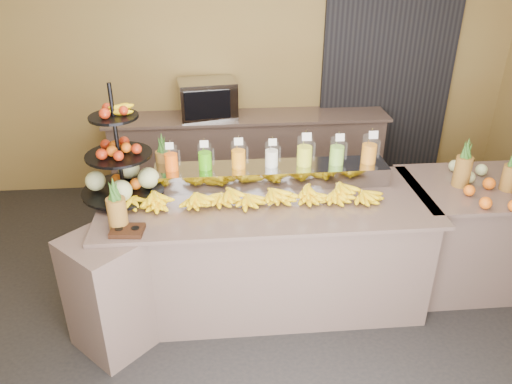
{
  "coord_description": "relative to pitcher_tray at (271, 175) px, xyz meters",
  "views": [
    {
      "loc": [
        -0.37,
        -2.98,
        2.73
      ],
      "look_at": [
        -0.08,
        0.3,
        1.0
      ],
      "focal_mm": 35.0,
      "sensor_mm": 36.0,
      "label": 1
    }
  ],
  "objects": [
    {
      "name": "banana_heap",
      "position": [
        -0.2,
        -0.3,
        -0.01
      ],
      "size": [
        1.94,
        0.18,
        0.16
      ],
      "color": "yellow",
      "rests_on": "buffet_counter"
    },
    {
      "name": "pineapple_left_b",
      "position": [
        -0.86,
        0.18,
        0.07
      ],
      "size": [
        0.13,
        0.13,
        0.39
      ],
      "rotation": [
        0.0,
        0.0,
        -0.38
      ],
      "color": "brown",
      "rests_on": "buffet_counter"
    },
    {
      "name": "pineapple_left_a",
      "position": [
        -1.11,
        -0.58,
        0.07
      ],
      "size": [
        0.13,
        0.13,
        0.38
      ],
      "rotation": [
        0.0,
        0.0,
        0.13
      ],
      "color": "brown",
      "rests_on": "buffet_counter"
    },
    {
      "name": "ground",
      "position": [
        -0.07,
        -0.58,
        -1.01
      ],
      "size": [
        6.0,
        6.0,
        0.0
      ],
      "primitive_type": "plane",
      "color": "black",
      "rests_on": "ground"
    },
    {
      "name": "juice_pitcher_milk",
      "position": [
        -0.0,
        -0.0,
        0.16
      ],
      "size": [
        0.11,
        0.11,
        0.26
      ],
      "color": "silver",
      "rests_on": "pitcher_tray"
    },
    {
      "name": "juice_pitcher_lime",
      "position": [
        0.52,
        -0.0,
        0.17
      ],
      "size": [
        0.12,
        0.12,
        0.29
      ],
      "color": "silver",
      "rests_on": "pitcher_tray"
    },
    {
      "name": "room_envelope",
      "position": [
        0.12,
        0.21,
        0.87
      ],
      "size": [
        6.04,
        5.02,
        2.82
      ],
      "color": "olive",
      "rests_on": "ground"
    },
    {
      "name": "condiment_caddy",
      "position": [
        -1.05,
        -0.65,
        -0.06
      ],
      "size": [
        0.23,
        0.18,
        0.03
      ],
      "primitive_type": "cube",
      "rotation": [
        0.0,
        0.0,
        -0.1
      ],
      "color": "black",
      "rests_on": "buffet_counter"
    },
    {
      "name": "pitcher_tray",
      "position": [
        0.0,
        0.0,
        0.0
      ],
      "size": [
        1.85,
        0.3,
        0.15
      ],
      "primitive_type": "cube",
      "color": "gray",
      "rests_on": "buffet_counter"
    },
    {
      "name": "juice_pitcher_orange_c",
      "position": [
        0.78,
        -0.0,
        0.18
      ],
      "size": [
        0.12,
        0.13,
        0.3
      ],
      "color": "silver",
      "rests_on": "pitcher_tray"
    },
    {
      "name": "right_counter",
      "position": [
        1.63,
        -0.18,
        -0.54
      ],
      "size": [
        1.08,
        0.88,
        0.93
      ],
      "color": "gray",
      "rests_on": "ground"
    },
    {
      "name": "juice_pitcher_green",
      "position": [
        -0.52,
        -0.0,
        0.16
      ],
      "size": [
        0.11,
        0.11,
        0.26
      ],
      "color": "silver",
      "rests_on": "pitcher_tray"
    },
    {
      "name": "oven_warmer",
      "position": [
        -0.5,
        1.67,
        0.12
      ],
      "size": [
        0.65,
        0.49,
        0.4
      ],
      "primitive_type": "cube",
      "rotation": [
        0.0,
        0.0,
        0.13
      ],
      "color": "gray",
      "rests_on": "back_ledge"
    },
    {
      "name": "juice_pitcher_orange_a",
      "position": [
        -0.78,
        -0.0,
        0.16
      ],
      "size": [
        0.11,
        0.11,
        0.26
      ],
      "color": "silver",
      "rests_on": "pitcher_tray"
    },
    {
      "name": "juice_pitcher_lemon",
      "position": [
        0.26,
        -0.0,
        0.18
      ],
      "size": [
        0.13,
        0.13,
        0.3
      ],
      "color": "silver",
      "rests_on": "pitcher_tray"
    },
    {
      "name": "fruit_stand",
      "position": [
        -1.1,
        -0.12,
        0.15
      ],
      "size": [
        0.73,
        0.73,
        0.88
      ],
      "rotation": [
        0.0,
        0.0,
        -0.19
      ],
      "color": "black",
      "rests_on": "buffet_counter"
    },
    {
      "name": "juice_pitcher_orange_b",
      "position": [
        -0.26,
        -0.0,
        0.17
      ],
      "size": [
        0.11,
        0.12,
        0.28
      ],
      "color": "silver",
      "rests_on": "pitcher_tray"
    },
    {
      "name": "right_fruit_pile",
      "position": [
        1.64,
        -0.33,
        0.0
      ],
      "size": [
        0.47,
        0.45,
        0.25
      ],
      "color": "brown",
      "rests_on": "right_counter"
    },
    {
      "name": "back_ledge",
      "position": [
        -0.07,
        1.67,
        -0.54
      ],
      "size": [
        3.1,
        0.55,
        0.93
      ],
      "color": "gray",
      "rests_on": "ground"
    },
    {
      "name": "buffet_counter",
      "position": [
        -0.18,
        -0.32,
        -0.54
      ],
      "size": [
        2.75,
        1.25,
        0.93
      ],
      "color": "gray",
      "rests_on": "ground"
    }
  ]
}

